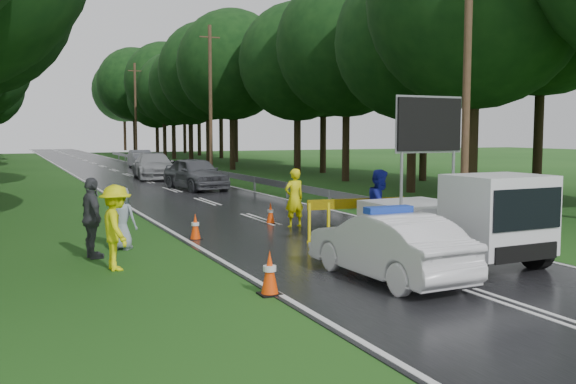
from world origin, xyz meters
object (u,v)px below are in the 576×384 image
barrier (357,209)px  queue_car_first (196,173)px  police_sedan (388,247)px  work_truck (461,217)px  civilian (380,205)px  queue_car_fourth (141,159)px  queue_car_second (154,166)px  queue_car_third (157,163)px  officer (294,198)px

barrier → queue_car_first: 16.65m
police_sedan → work_truck: (2.48, 0.84, 0.35)m
civilian → queue_car_first: size_ratio=0.40×
queue_car_first → queue_car_fourth: (1.29, 20.26, -0.10)m
queue_car_second → police_sedan: bearing=-88.7°
work_truck → barrier: size_ratio=1.70×
queue_car_second → queue_car_third: bearing=80.5°
officer → queue_car_second: 21.94m
queue_car_second → queue_car_fourth: queue_car_second is taller
barrier → civilian: (0.61, -0.22, 0.09)m
civilian → queue_car_first: (-0.27, 16.86, -0.14)m
work_truck → queue_car_fourth: work_truck is taller
officer → queue_car_second: (0.51, 21.93, -0.09)m
officer → civilian: size_ratio=0.94×
civilian → queue_car_second: bearing=54.8°
police_sedan → queue_car_second: 29.11m
officer → barrier: bearing=92.0°
officer → queue_car_first: (0.81, 13.67, -0.08)m
queue_car_first → officer: bearing=-100.6°
police_sedan → officer: 7.24m
officer → queue_car_first: 13.69m
barrier → queue_car_first: (0.34, 16.64, -0.05)m
civilian → queue_car_third: size_ratio=0.40×
police_sedan → queue_car_third: bearing=-98.3°
queue_car_third → police_sedan: bearing=-97.9°
police_sedan → officer: (1.24, 7.13, 0.24)m
work_truck → officer: work_truck is taller
civilian → queue_car_fourth: civilian is taller
queue_car_fourth → barrier: bearing=-90.6°
officer → queue_car_third: bearing=-101.1°
police_sedan → queue_car_first: bearing=-98.6°
barrier → queue_car_fourth: size_ratio=0.63×
barrier → queue_car_fourth: queue_car_fourth is taller
work_truck → queue_car_first: bearing=89.2°
police_sedan → civilian: 4.58m
queue_car_second → queue_car_third: 6.19m
civilian → queue_car_third: civilian is taller
queue_car_first → queue_car_fourth: queue_car_first is taller
civilian → queue_car_fourth: (1.02, 37.12, -0.24)m
barrier → queue_car_third: queue_car_third is taller
queue_car_third → officer: bearing=-96.7°
barrier → queue_car_second: queue_car_second is taller
barrier → officer: bearing=105.3°
queue_car_second → queue_car_third: (1.52, 6.00, -0.15)m
police_sedan → work_truck: bearing=-164.3°
civilian → queue_car_second: 25.13m
work_truck → queue_car_first: size_ratio=0.98×
police_sedan → queue_car_second: (1.76, 29.06, 0.14)m
barrier → queue_car_third: (1.57, 30.91, -0.21)m
queue_car_second → work_truck: bearing=-83.8°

